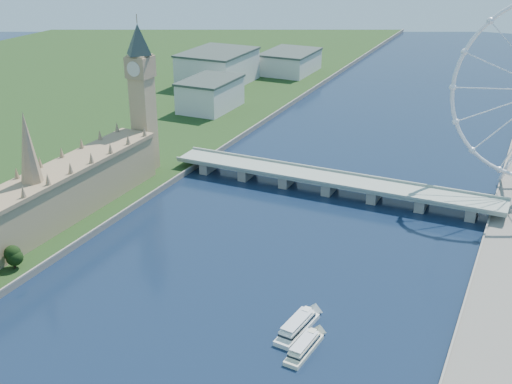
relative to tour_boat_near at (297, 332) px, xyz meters
The scene contains 6 objects.
parliament_range 167.86m from the tour_boat_near, behind, with size 24.00×200.00×70.00m.
big_ben 221.44m from the tour_boat_near, 141.45° to the left, with size 20.02×20.02×110.00m.
westminster_bridge 158.20m from the tour_boat_near, 103.60° to the left, with size 220.00×22.00×9.50m.
city_skyline 414.06m from the tour_boat_near, 89.71° to the left, with size 505.00×280.00×32.00m.
tour_boat_near is the anchor object (origin of this frame).
tour_boat_far 14.21m from the tour_boat_near, 56.99° to the right, with size 7.11×27.93×6.15m, color beige, non-canonical shape.
Camera 1 is at (118.62, -72.12, 166.88)m, focal length 45.00 mm.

